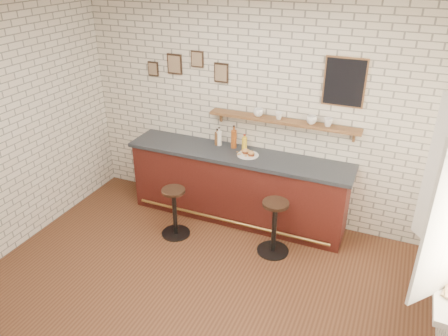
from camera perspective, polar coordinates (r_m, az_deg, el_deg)
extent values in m
plane|color=brown|center=(5.10, -4.19, -16.35)|extent=(5.00, 5.00, 0.00)
cube|color=#4C1914|center=(6.11, 1.76, -2.58)|extent=(3.00, 0.58, 0.96)
cube|color=#2D333A|center=(5.88, 1.83, 1.71)|extent=(3.10, 0.62, 0.05)
cylinder|color=olive|center=(6.05, 0.58, -6.93)|extent=(2.79, 0.04, 0.04)
cylinder|color=white|center=(5.81, 3.14, 1.71)|extent=(0.28, 0.28, 0.01)
cylinder|color=#C99047|center=(5.81, 3.74, 1.77)|extent=(0.05, 0.05, 0.00)
cylinder|color=#C99047|center=(5.78, 3.37, 1.65)|extent=(0.05, 0.05, 0.00)
cylinder|color=#C99047|center=(5.90, 2.36, 2.23)|extent=(0.06, 0.06, 0.00)
cylinder|color=#C99047|center=(5.82, 3.67, 1.83)|extent=(0.06, 0.06, 0.00)
cylinder|color=#C99047|center=(5.81, 2.05, 1.79)|extent=(0.06, 0.06, 0.00)
cylinder|color=#C99047|center=(5.80, 3.72, 1.70)|extent=(0.04, 0.04, 0.00)
cylinder|color=#C99047|center=(5.76, 2.85, 1.57)|extent=(0.05, 0.05, 0.00)
cylinder|color=#C99047|center=(5.79, 1.84, 1.71)|extent=(0.04, 0.04, 0.00)
cylinder|color=#C99047|center=(5.87, 1.78, 2.09)|extent=(0.05, 0.05, 0.00)
cylinder|color=#C99047|center=(5.76, 3.38, 1.54)|extent=(0.06, 0.06, 0.00)
cylinder|color=#C99047|center=(5.86, 2.34, 2.01)|extent=(0.04, 0.04, 0.00)
cylinder|color=#C99047|center=(5.78, 3.31, 1.64)|extent=(0.05, 0.05, 0.00)
cylinder|color=#C99047|center=(5.81, 3.68, 1.77)|extent=(0.05, 0.05, 0.00)
cylinder|color=#C99047|center=(5.78, 3.37, 1.65)|extent=(0.05, 0.05, 0.00)
cylinder|color=brown|center=(6.09, -0.89, 3.86)|extent=(0.07, 0.07, 0.18)
cylinder|color=brown|center=(6.05, -0.90, 4.84)|extent=(0.03, 0.03, 0.04)
cylinder|color=black|center=(6.04, -0.90, 5.07)|extent=(0.03, 0.03, 0.01)
cylinder|color=white|center=(6.08, -0.63, 3.92)|extent=(0.07, 0.07, 0.21)
cylinder|color=white|center=(6.03, -0.64, 5.03)|extent=(0.02, 0.02, 0.05)
cylinder|color=black|center=(6.02, -0.64, 5.28)|extent=(0.03, 0.03, 0.01)
cylinder|color=#984818|center=(5.99, 1.28, 3.80)|extent=(0.08, 0.08, 0.25)
cylinder|color=#984818|center=(5.93, 1.30, 5.18)|extent=(0.03, 0.03, 0.06)
cylinder|color=black|center=(5.92, 1.30, 5.49)|extent=(0.03, 0.03, 0.01)
cylinder|color=yellow|center=(5.95, 2.69, 3.20)|extent=(0.07, 0.07, 0.17)
cylinder|color=yellow|center=(5.91, 2.71, 4.12)|extent=(0.03, 0.03, 0.03)
cylinder|color=maroon|center=(5.90, 2.71, 4.33)|extent=(0.04, 0.04, 0.01)
cylinder|color=black|center=(6.04, -6.29, -8.44)|extent=(0.38, 0.38, 0.02)
cylinder|color=black|center=(5.85, -6.45, -5.83)|extent=(0.06, 0.06, 0.64)
cylinder|color=black|center=(5.68, -6.63, -2.97)|extent=(0.36, 0.36, 0.04)
cylinder|color=black|center=(5.73, 6.39, -10.65)|extent=(0.41, 0.41, 0.02)
cylinder|color=black|center=(5.53, 6.57, -7.80)|extent=(0.06, 0.06, 0.67)
cylinder|color=black|center=(5.33, 6.77, -4.65)|extent=(0.35, 0.35, 0.04)
cube|color=brown|center=(5.71, 7.69, 6.07)|extent=(2.00, 0.18, 0.04)
cube|color=brown|center=(6.08, -0.38, 6.82)|extent=(0.03, 0.04, 0.16)
cube|color=brown|center=(5.65, 16.64, 4.07)|extent=(0.03, 0.04, 0.16)
imported|color=white|center=(5.77, 4.50, 7.24)|extent=(0.15, 0.15, 0.10)
imported|color=white|center=(5.70, 7.17, 6.78)|extent=(0.13, 0.13, 0.09)
imported|color=white|center=(5.60, 11.37, 6.17)|extent=(0.15, 0.15, 0.10)
imported|color=white|center=(5.57, 13.45, 5.82)|extent=(0.13, 0.13, 0.10)
cube|color=black|center=(6.20, -6.46, 13.34)|extent=(0.22, 0.02, 0.28)
cube|color=black|center=(6.02, -3.51, 14.02)|extent=(0.18, 0.02, 0.22)
cube|color=black|center=(5.91, -0.36, 12.33)|extent=(0.20, 0.02, 0.26)
cube|color=black|center=(6.40, -9.22, 12.67)|extent=(0.16, 0.02, 0.20)
cube|color=black|center=(5.48, 15.46, 10.74)|extent=(0.46, 0.02, 0.56)
cube|color=white|center=(4.44, 26.93, -12.15)|extent=(0.20, 1.35, 0.06)
imported|color=tan|center=(4.21, 26.84, -13.74)|extent=(0.24, 0.28, 0.02)
imported|color=tan|center=(4.17, 26.91, -13.83)|extent=(0.18, 0.24, 0.02)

